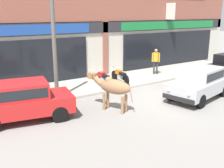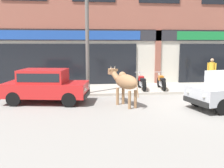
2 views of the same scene
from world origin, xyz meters
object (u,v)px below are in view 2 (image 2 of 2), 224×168
cow (125,82)px  pedestrian (212,69)px  motorcycle_1 (161,82)px  motorcycle_0 (142,82)px  car_2 (45,84)px  utility_pole (87,38)px

cow → pedestrian: size_ratio=1.25×
motorcycle_1 → pedestrian: size_ratio=1.13×
motorcycle_0 → pedestrian: bearing=6.1°
motorcycle_0 → motorcycle_1: size_ratio=1.00×
cow → pedestrian: (5.62, 3.55, 0.11)m
car_2 → motorcycle_0: car_2 is taller
motorcycle_0 → utility_pole: size_ratio=0.34×
cow → pedestrian: pedestrian is taller
motorcycle_1 → car_2: bearing=-160.5°
cow → car_2: bearing=163.0°
cow → motorcycle_1: 4.01m
cow → motorcycle_0: bearing=64.8°
cow → motorcycle_1: (2.53, 3.07, -0.49)m
motorcycle_0 → motorcycle_1: 1.08m
pedestrian → motorcycle_0: bearing=-173.9°
car_2 → motorcycle_1: 6.20m
motorcycle_0 → utility_pole: (-2.89, -0.68, 2.30)m
motorcycle_1 → utility_pole: size_ratio=0.34×
motorcycle_1 → utility_pole: 4.63m
cow → motorcycle_0: 3.46m
motorcycle_0 → motorcycle_1: bearing=-1.4°
motorcycle_1 → pedestrian: bearing=8.7°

